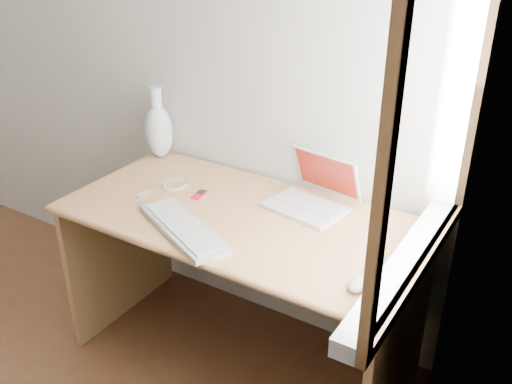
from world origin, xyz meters
The scene contains 10 objects.
back_wall centered at (0.00, 1.75, 1.30)m, with size 3.50×0.04×2.60m, color beige.
window centered at (1.72, 1.30, 1.28)m, with size 0.11×0.99×1.10m.
desk centered at (1.00, 1.46, 0.53)m, with size 1.41×0.70×0.74m.
laptop centered at (1.20, 1.59, 0.79)m, with size 0.33×0.30×0.20m.
external_keyboard centered at (0.89, 1.16, 0.75)m, with size 0.49×0.33×0.02m.
mouse centered at (1.58, 1.17, 0.76)m, with size 0.06×0.09×0.03m, color silver.
ipod centered at (0.76, 1.42, 0.75)m, with size 0.05×0.09×0.01m.
cable_coil centered at (0.61, 1.44, 0.75)m, with size 0.13×0.13×0.01m, color silver.
remote centered at (0.56, 1.31, 0.75)m, with size 0.03×0.07×0.01m, color silver.
vase centered at (0.36, 1.66, 0.88)m, with size 0.14×0.14×0.35m.
Camera 1 is at (2.08, -0.26, 1.82)m, focal length 40.00 mm.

